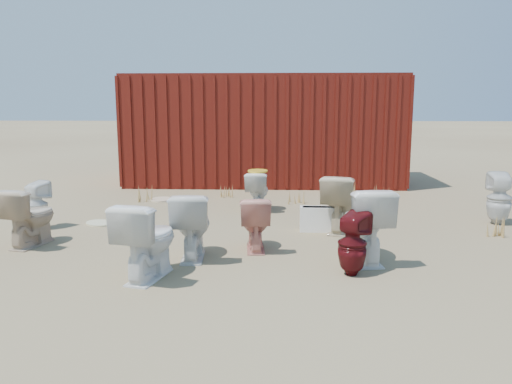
{
  "coord_description": "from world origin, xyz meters",
  "views": [
    {
      "loc": [
        0.29,
        -6.31,
        1.76
      ],
      "look_at": [
        0.0,
        0.6,
        0.55
      ],
      "focal_mm": 35.0,
      "sensor_mm": 36.0,
      "label": 1
    }
  ],
  "objects_px": {
    "toilet_front_c": "(192,225)",
    "toilet_back_e": "(499,199)",
    "toilet_front_pink": "(255,223)",
    "toilet_back_beige_left": "(30,217)",
    "toilet_back_yellowlid": "(258,191)",
    "toilet_back_a": "(37,205)",
    "toilet_front_e": "(364,224)",
    "shipping_container": "(264,130)",
    "loose_tank": "(318,219)",
    "toilet_front_maroon": "(352,244)",
    "toilet_front_a": "(148,240)",
    "toilet_back_beige_right": "(340,203)"
  },
  "relations": [
    {
      "from": "toilet_front_c",
      "to": "toilet_back_e",
      "type": "bearing_deg",
      "value": -160.14
    },
    {
      "from": "toilet_front_pink",
      "to": "toilet_front_c",
      "type": "bearing_deg",
      "value": 23.07
    },
    {
      "from": "toilet_back_beige_left",
      "to": "toilet_back_yellowlid",
      "type": "height_order",
      "value": "toilet_back_beige_left"
    },
    {
      "from": "toilet_back_a",
      "to": "toilet_front_e",
      "type": "bearing_deg",
      "value": -173.22
    },
    {
      "from": "toilet_back_beige_left",
      "to": "shipping_container",
      "type": "bearing_deg",
      "value": -104.68
    },
    {
      "from": "toilet_back_a",
      "to": "toilet_back_yellowlid",
      "type": "bearing_deg",
      "value": -132.44
    },
    {
      "from": "toilet_front_c",
      "to": "toilet_front_pink",
      "type": "bearing_deg",
      "value": -156.06
    },
    {
      "from": "toilet_front_e",
      "to": "toilet_back_beige_left",
      "type": "bearing_deg",
      "value": -13.8
    },
    {
      "from": "toilet_front_pink",
      "to": "toilet_back_e",
      "type": "relative_size",
      "value": 0.86
    },
    {
      "from": "toilet_back_yellowlid",
      "to": "loose_tank",
      "type": "height_order",
      "value": "toilet_back_yellowlid"
    },
    {
      "from": "toilet_front_maroon",
      "to": "toilet_back_yellowlid",
      "type": "distance_m",
      "value": 3.4
    },
    {
      "from": "toilet_front_pink",
      "to": "toilet_front_a",
      "type": "bearing_deg",
      "value": 41.21
    },
    {
      "from": "toilet_back_beige_right",
      "to": "toilet_back_yellowlid",
      "type": "relative_size",
      "value": 1.23
    },
    {
      "from": "toilet_front_maroon",
      "to": "toilet_back_yellowlid",
      "type": "xyz_separation_m",
      "value": [
        -1.11,
        3.22,
        -0.01
      ]
    },
    {
      "from": "toilet_front_c",
      "to": "toilet_back_yellowlid",
      "type": "distance_m",
      "value": 2.77
    },
    {
      "from": "toilet_front_a",
      "to": "toilet_front_e",
      "type": "bearing_deg",
      "value": -150.0
    },
    {
      "from": "shipping_container",
      "to": "toilet_back_yellowlid",
      "type": "xyz_separation_m",
      "value": [
        -0.03,
        -3.25,
        -0.87
      ]
    },
    {
      "from": "toilet_front_c",
      "to": "toilet_back_a",
      "type": "relative_size",
      "value": 1.13
    },
    {
      "from": "toilet_front_maroon",
      "to": "toilet_back_yellowlid",
      "type": "bearing_deg",
      "value": -32.2
    },
    {
      "from": "toilet_back_yellowlid",
      "to": "toilet_front_c",
      "type": "bearing_deg",
      "value": 81.43
    },
    {
      "from": "toilet_back_yellowlid",
      "to": "toilet_back_e",
      "type": "xyz_separation_m",
      "value": [
        3.63,
        -0.84,
        0.06
      ]
    },
    {
      "from": "toilet_front_maroon",
      "to": "loose_tank",
      "type": "bearing_deg",
      "value": -44.7
    },
    {
      "from": "toilet_back_yellowlid",
      "to": "toilet_back_e",
      "type": "relative_size",
      "value": 0.85
    },
    {
      "from": "toilet_back_a",
      "to": "toilet_back_yellowlid",
      "type": "relative_size",
      "value": 1.05
    },
    {
      "from": "toilet_back_beige_left",
      "to": "toilet_front_c",
      "type": "bearing_deg",
      "value": -179.08
    },
    {
      "from": "toilet_front_maroon",
      "to": "toilet_back_e",
      "type": "distance_m",
      "value": 3.46
    },
    {
      "from": "toilet_front_maroon",
      "to": "toilet_front_e",
      "type": "relative_size",
      "value": 0.78
    },
    {
      "from": "toilet_front_a",
      "to": "toilet_back_a",
      "type": "relative_size",
      "value": 1.17
    },
    {
      "from": "toilet_front_a",
      "to": "toilet_back_e",
      "type": "relative_size",
      "value": 1.04
    },
    {
      "from": "loose_tank",
      "to": "toilet_front_e",
      "type": "bearing_deg",
      "value": -71.5
    },
    {
      "from": "toilet_back_beige_right",
      "to": "shipping_container",
      "type": "bearing_deg",
      "value": -59.7
    },
    {
      "from": "toilet_front_a",
      "to": "toilet_back_beige_left",
      "type": "relative_size",
      "value": 1.08
    },
    {
      "from": "toilet_back_e",
      "to": "toilet_back_a",
      "type": "bearing_deg",
      "value": 12.17
    },
    {
      "from": "toilet_back_e",
      "to": "toilet_back_beige_right",
      "type": "bearing_deg",
      "value": 19.54
    },
    {
      "from": "shipping_container",
      "to": "toilet_back_beige_right",
      "type": "height_order",
      "value": "shipping_container"
    },
    {
      "from": "toilet_back_beige_left",
      "to": "toilet_back_e",
      "type": "bearing_deg",
      "value": -155.15
    },
    {
      "from": "toilet_front_maroon",
      "to": "toilet_back_a",
      "type": "relative_size",
      "value": 0.97
    },
    {
      "from": "toilet_back_yellowlid",
      "to": "loose_tank",
      "type": "bearing_deg",
      "value": 128.37
    },
    {
      "from": "toilet_front_c",
      "to": "toilet_back_a",
      "type": "bearing_deg",
      "value": -30.92
    },
    {
      "from": "toilet_front_c",
      "to": "toilet_front_maroon",
      "type": "height_order",
      "value": "toilet_front_c"
    },
    {
      "from": "toilet_front_c",
      "to": "toilet_back_beige_right",
      "type": "relative_size",
      "value": 0.97
    },
    {
      "from": "shipping_container",
      "to": "toilet_back_e",
      "type": "height_order",
      "value": "shipping_container"
    },
    {
      "from": "toilet_back_beige_right",
      "to": "loose_tank",
      "type": "height_order",
      "value": "toilet_back_beige_right"
    },
    {
      "from": "loose_tank",
      "to": "toilet_front_pink",
      "type": "bearing_deg",
      "value": -130.86
    },
    {
      "from": "shipping_container",
      "to": "toilet_front_c",
      "type": "height_order",
      "value": "shipping_container"
    },
    {
      "from": "toilet_back_e",
      "to": "toilet_front_pink",
      "type": "bearing_deg",
      "value": 29.74
    },
    {
      "from": "toilet_back_beige_left",
      "to": "loose_tank",
      "type": "bearing_deg",
      "value": -154.23
    },
    {
      "from": "toilet_back_a",
      "to": "toilet_back_yellowlid",
      "type": "xyz_separation_m",
      "value": [
        3.11,
        1.41,
        -0.02
      ]
    },
    {
      "from": "toilet_front_pink",
      "to": "loose_tank",
      "type": "distance_m",
      "value": 1.27
    },
    {
      "from": "shipping_container",
      "to": "toilet_front_pink",
      "type": "height_order",
      "value": "shipping_container"
    }
  ]
}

